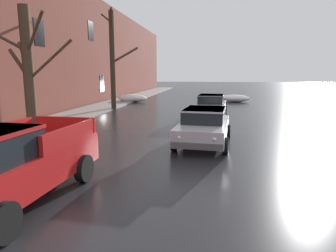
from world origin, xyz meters
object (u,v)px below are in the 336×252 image
object	(u,v)px
bare_tree_mid_block	(28,71)
sedan_grey_parked_kerbside_mid	(211,105)
sedan_silver_parked_kerbside_close	(204,125)
pickup_truck_red_approaching_near_lane	(5,165)
bare_tree_far_down_block	(113,59)

from	to	relation	value
bare_tree_mid_block	sedan_grey_parked_kerbside_mid	world-z (taller)	bare_tree_mid_block
sedan_silver_parked_kerbside_close	pickup_truck_red_approaching_near_lane	bearing A→B (deg)	-122.54
bare_tree_mid_block	sedan_silver_parked_kerbside_close	xyz separation A→B (m)	(7.28, 0.24, -2.15)
sedan_grey_parked_kerbside_mid	sedan_silver_parked_kerbside_close	bearing A→B (deg)	-91.43
bare_tree_far_down_block	pickup_truck_red_approaching_near_lane	distance (m)	17.34
bare_tree_mid_block	sedan_grey_parked_kerbside_mid	bearing A→B (deg)	46.78
sedan_grey_parked_kerbside_mid	bare_tree_mid_block	bearing A→B (deg)	-133.22
bare_tree_mid_block	sedan_grey_parked_kerbside_mid	distance (m)	11.12
bare_tree_mid_block	sedan_silver_parked_kerbside_close	distance (m)	7.59
pickup_truck_red_approaching_near_lane	sedan_grey_parked_kerbside_mid	bearing A→B (deg)	73.26
pickup_truck_red_approaching_near_lane	sedan_grey_parked_kerbside_mid	distance (m)	14.63
pickup_truck_red_approaching_near_lane	sedan_silver_parked_kerbside_close	size ratio (longest dim) A/B	1.14
pickup_truck_red_approaching_near_lane	sedan_silver_parked_kerbside_close	world-z (taller)	pickup_truck_red_approaching_near_lane
sedan_silver_parked_kerbside_close	bare_tree_mid_block	bearing A→B (deg)	-178.10
sedan_silver_parked_kerbside_close	sedan_grey_parked_kerbside_mid	xyz separation A→B (m)	(0.19, 7.71, -0.00)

